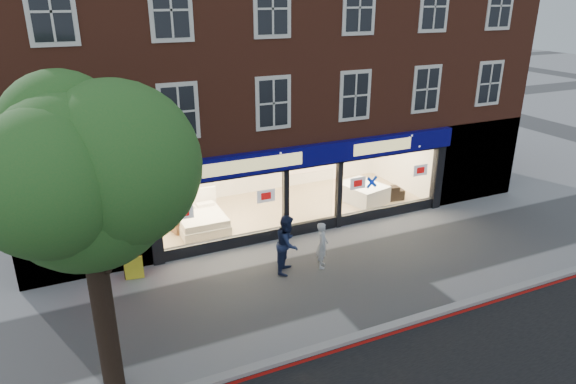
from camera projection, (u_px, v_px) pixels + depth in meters
ground at (357, 270)px, 15.92m from camera, size 120.00×120.00×0.00m
kerb_line at (421, 325)px, 13.29m from camera, size 60.00×0.10×0.01m
kerb_stone at (416, 319)px, 13.44m from camera, size 60.00×0.25×0.12m
showroom_floor at (287, 208)px, 20.35m from camera, size 11.00×4.50×0.10m
building at (268, 32)px, 19.37m from camera, size 19.00×8.26×10.30m
street_tree at (79, 175)px, 9.32m from camera, size 4.00×3.20×6.60m
display_bed at (200, 219)px, 18.44m from camera, size 1.75×2.08×1.17m
bedside_table at (179, 225)px, 18.13m from camera, size 0.55×0.55×0.55m
mattress_stack at (362, 193)px, 20.87m from camera, size 1.78×2.06×0.70m
sofa at (377, 193)px, 20.96m from camera, size 2.18×1.07×0.61m
a_board at (133, 266)px, 15.28m from camera, size 0.60×0.44×0.85m
pedestrian_grey at (322, 245)px, 15.88m from camera, size 0.57×0.65×1.49m
pedestrian_blue at (287, 244)px, 15.57m from camera, size 1.11×1.14×1.86m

